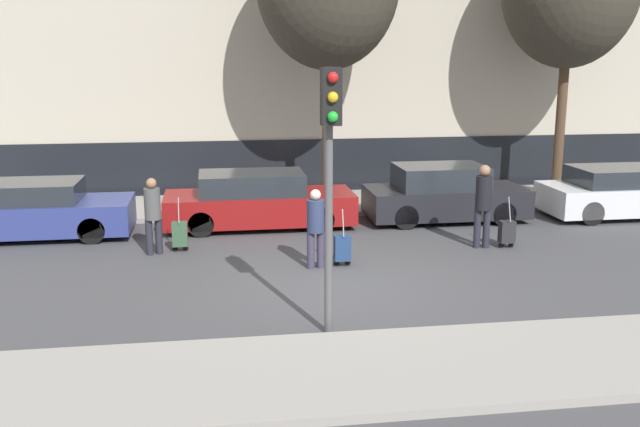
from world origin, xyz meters
TOP-DOWN VIEW (x-y plane):
  - ground_plane at (0.00, 0.00)m, footprint 80.00×80.00m
  - sidewalk_near at (0.00, -3.75)m, footprint 28.00×2.50m
  - sidewalk_far at (0.00, 7.00)m, footprint 28.00×3.00m
  - parked_car_0 at (-6.28, 4.50)m, footprint 4.28×1.78m
  - parked_car_1 at (-1.14, 4.72)m, footprint 4.56×1.74m
  - parked_car_2 at (3.58, 4.74)m, footprint 4.00×1.77m
  - parked_car_3 at (8.23, 4.49)m, footprint 3.97×1.81m
  - pedestrian_left at (-3.46, 2.61)m, footprint 0.34×0.34m
  - trolley_left at (-2.93, 2.77)m, footprint 0.34×0.29m
  - pedestrian_center at (-0.23, 1.12)m, footprint 0.35×0.34m
  - trolley_center at (0.32, 1.18)m, footprint 0.34×0.29m
  - pedestrian_right at (3.57, 2.08)m, footprint 0.35×0.34m
  - trolley_right at (4.12, 1.99)m, footprint 0.34×0.29m
  - traffic_light at (-0.52, -2.36)m, footprint 0.28×0.47m
  - parked_bicycle at (4.67, 6.72)m, footprint 1.77×0.06m

SIDE VIEW (x-z plane):
  - ground_plane at x=0.00m, z-range 0.00..0.00m
  - sidewalk_near at x=0.00m, z-range 0.00..0.12m
  - sidewalk_far at x=0.00m, z-range 0.00..0.12m
  - trolley_right at x=4.12m, z-range -0.21..0.93m
  - trolley_center at x=0.32m, z-range -0.21..0.95m
  - trolley_left at x=-2.93m, z-range -0.21..0.97m
  - parked_bicycle at x=4.67m, z-range 0.01..0.97m
  - parked_car_3 at x=8.23m, z-range -0.03..1.27m
  - parked_car_0 at x=-6.28m, z-range -0.03..1.27m
  - parked_car_1 at x=-1.14m, z-range -0.04..1.32m
  - parked_car_2 at x=3.58m, z-range -0.05..1.37m
  - pedestrian_center at x=-0.23m, z-range 0.10..1.69m
  - pedestrian_left at x=-3.46m, z-range 0.11..1.74m
  - pedestrian_right at x=3.57m, z-range 0.13..1.97m
  - traffic_light at x=-0.52m, z-range 0.84..4.81m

